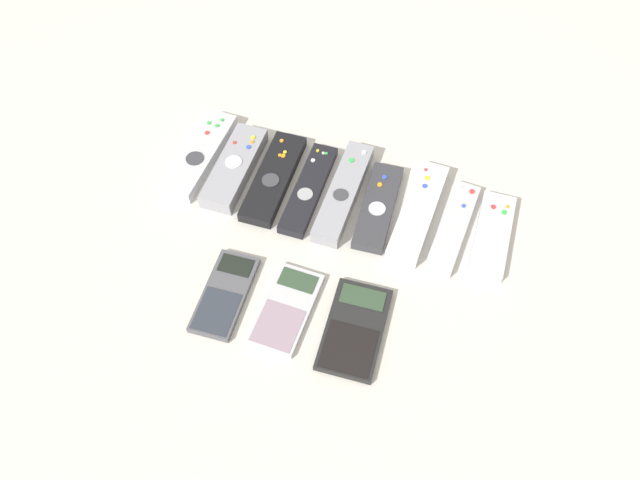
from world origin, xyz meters
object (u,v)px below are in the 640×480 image
at_px(remote_5, 378,207).
at_px(calculator_1, 286,308).
at_px(remote_3, 309,189).
at_px(remote_8, 492,235).
at_px(calculator_0, 225,294).
at_px(calculator_2, 355,329).
at_px(remote_2, 274,178).
at_px(remote_1, 235,167).
at_px(remote_7, 453,227).
at_px(remote_6, 418,212).
at_px(remote_4, 344,192).
at_px(remote_0, 201,154).

relative_size(remote_5, calculator_1, 1.24).
xyz_separation_m(remote_3, remote_8, (0.31, 0.01, 0.00)).
bearing_deg(calculator_0, remote_3, 74.06).
xyz_separation_m(calculator_1, calculator_2, (0.11, 0.00, 0.00)).
relative_size(remote_2, calculator_0, 1.33).
height_order(remote_3, calculator_0, remote_3).
xyz_separation_m(remote_2, remote_3, (0.06, -0.00, -0.00)).
distance_m(remote_1, remote_5, 0.26).
relative_size(remote_5, calculator_0, 1.20).
height_order(remote_2, calculator_0, remote_2).
height_order(remote_8, calculator_0, remote_8).
bearing_deg(remote_1, remote_7, -0.91).
distance_m(remote_2, calculator_2, 0.31).
distance_m(remote_8, calculator_2, 0.28).
bearing_deg(remote_5, remote_6, 4.50).
xyz_separation_m(remote_1, remote_6, (0.32, 0.01, -0.00)).
distance_m(remote_3, remote_4, 0.06).
bearing_deg(remote_6, remote_2, -175.95).
bearing_deg(remote_0, calculator_1, -42.55).
xyz_separation_m(remote_5, calculator_0, (-0.18, -0.23, -0.00)).
relative_size(remote_8, calculator_2, 1.05).
height_order(remote_8, calculator_1, remote_8).
height_order(remote_0, remote_6, remote_6).
distance_m(remote_6, calculator_0, 0.34).
relative_size(remote_1, calculator_0, 1.22).
bearing_deg(remote_6, remote_1, -175.85).
height_order(remote_5, remote_8, same).
relative_size(remote_2, remote_4, 0.94).
bearing_deg(remote_0, calculator_0, -57.08).
xyz_separation_m(remote_2, remote_7, (0.31, -0.00, -0.00)).
relative_size(remote_3, remote_6, 0.96).
bearing_deg(remote_4, remote_7, -1.73).
bearing_deg(calculator_2, remote_0, 143.35).
bearing_deg(remote_4, remote_3, -171.97).
bearing_deg(calculator_0, remote_0, 119.07).
height_order(remote_4, remote_8, remote_4).
bearing_deg(calculator_0, remote_5, 50.03).
xyz_separation_m(remote_3, calculator_1, (0.04, -0.23, -0.00)).
height_order(remote_6, remote_8, remote_6).
distance_m(calculator_1, calculator_2, 0.11).
height_order(remote_3, calculator_2, remote_3).
relative_size(remote_0, remote_8, 1.22).
bearing_deg(calculator_2, remote_6, 77.71).
bearing_deg(calculator_1, remote_4, 87.21).
relative_size(remote_0, calculator_1, 1.38).
distance_m(remote_1, remote_7, 0.39).
distance_m(remote_0, remote_6, 0.39).
xyz_separation_m(remote_0, remote_2, (0.14, -0.01, -0.00)).
relative_size(calculator_0, calculator_1, 1.03).
xyz_separation_m(remote_0, remote_1, (0.07, -0.01, 0.00)).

